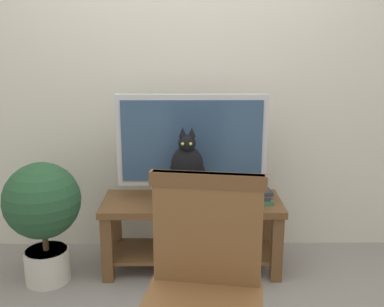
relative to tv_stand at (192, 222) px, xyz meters
The scene contains 8 objects.
back_wall 1.15m from the tv_stand, 97.64° to the left, with size 7.00×0.12×2.80m, color beige.
tv_stand is the anchor object (origin of this frame).
tv 0.52m from the tv_stand, 89.98° to the left, with size 0.97×0.20×0.69m.
media_box 0.20m from the tv_stand, 112.46° to the right, with size 0.39×0.26×0.06m.
cat 0.39m from the tv_stand, 109.02° to the right, with size 0.23×0.28×0.44m.
wooden_chair 1.19m from the tv_stand, 88.17° to the right, with size 0.55×0.55×0.98m.
book_stack 0.46m from the tv_stand, ahead, with size 0.22×0.20×0.08m.
potted_plant 0.95m from the tv_stand, 169.78° to the right, with size 0.47×0.47×0.78m.
Camera 1 is at (0.04, -2.12, 1.50)m, focal length 41.97 mm.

